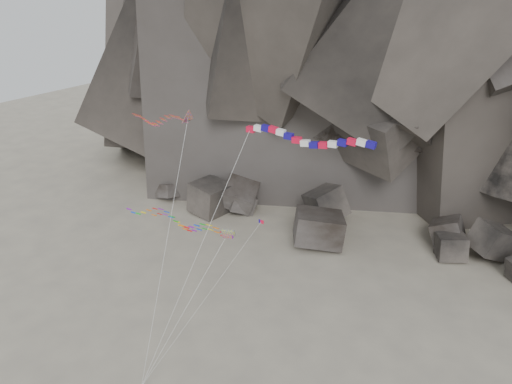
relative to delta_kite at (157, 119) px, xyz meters
The scene contains 6 objects.
ground 25.99m from the delta_kite, 21.03° to the right, with size 260.00×260.00×0.00m, color #A09781.
boulder_field 40.96m from the delta_kite, 68.42° to the left, with size 75.17×17.04×8.11m.
delta_kite is the anchor object (origin of this frame).
banner_kite 16.52m from the delta_kite, ahead, with size 18.56×8.43×25.40m.
parafoil_kite 9.79m from the delta_kite, 38.42° to the right, with size 13.69×7.75×15.43m.
pennant_kite 15.43m from the delta_kite, ahead, with size 6.93×12.25×14.27m.
Camera 1 is at (26.21, -35.14, 37.70)m, focal length 35.00 mm.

